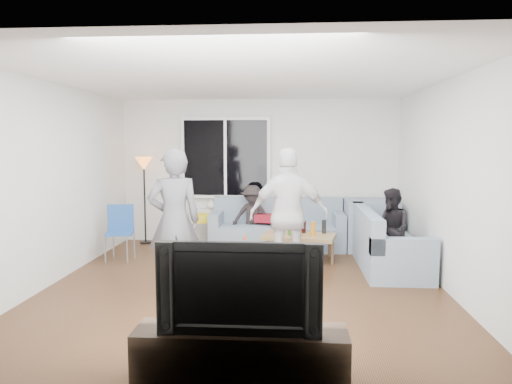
# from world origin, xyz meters

# --- Properties ---
(floor) EXTENTS (5.00, 5.50, 0.04)m
(floor) POSITION_xyz_m (0.00, 0.00, -0.02)
(floor) COLOR #56351C
(floor) RESTS_ON ground
(ceiling) EXTENTS (5.00, 5.50, 0.04)m
(ceiling) POSITION_xyz_m (0.00, 0.00, 2.62)
(ceiling) COLOR white
(ceiling) RESTS_ON ground
(wall_back) EXTENTS (5.00, 0.04, 2.60)m
(wall_back) POSITION_xyz_m (0.00, 2.77, 1.30)
(wall_back) COLOR silver
(wall_back) RESTS_ON ground
(wall_front) EXTENTS (5.00, 0.04, 2.60)m
(wall_front) POSITION_xyz_m (0.00, -2.77, 1.30)
(wall_front) COLOR silver
(wall_front) RESTS_ON ground
(wall_left) EXTENTS (0.04, 5.50, 2.60)m
(wall_left) POSITION_xyz_m (-2.52, 0.00, 1.30)
(wall_left) COLOR silver
(wall_left) RESTS_ON ground
(wall_right) EXTENTS (0.04, 5.50, 2.60)m
(wall_right) POSITION_xyz_m (2.52, 0.00, 1.30)
(wall_right) COLOR silver
(wall_right) RESTS_ON ground
(window_frame) EXTENTS (1.62, 0.06, 1.47)m
(window_frame) POSITION_xyz_m (-0.60, 2.69, 1.55)
(window_frame) COLOR white
(window_frame) RESTS_ON wall_back
(window_glass) EXTENTS (1.50, 0.02, 1.35)m
(window_glass) POSITION_xyz_m (-0.60, 2.65, 1.55)
(window_glass) COLOR black
(window_glass) RESTS_ON window_frame
(window_mullion) EXTENTS (0.05, 0.03, 1.35)m
(window_mullion) POSITION_xyz_m (-0.60, 2.64, 1.55)
(window_mullion) COLOR white
(window_mullion) RESTS_ON window_frame
(radiator) EXTENTS (1.30, 0.12, 0.62)m
(radiator) POSITION_xyz_m (-0.60, 2.65, 0.31)
(radiator) COLOR silver
(radiator) RESTS_ON floor
(potted_plant) EXTENTS (0.23, 0.20, 0.37)m
(potted_plant) POSITION_xyz_m (-0.06, 2.62, 0.81)
(potted_plant) COLOR #285D25
(potted_plant) RESTS_ON radiator
(vase) EXTENTS (0.19, 0.19, 0.19)m
(vase) POSITION_xyz_m (-0.86, 2.62, 0.71)
(vase) COLOR silver
(vase) RESTS_ON radiator
(sofa_back_section) EXTENTS (2.30, 0.85, 0.85)m
(sofa_back_section) POSITION_xyz_m (0.35, 2.27, 0.42)
(sofa_back_section) COLOR gray
(sofa_back_section) RESTS_ON floor
(sofa_right_section) EXTENTS (2.00, 0.85, 0.85)m
(sofa_right_section) POSITION_xyz_m (2.02, 1.08, 0.42)
(sofa_right_section) COLOR gray
(sofa_right_section) RESTS_ON floor
(sofa_corner) EXTENTS (0.85, 0.85, 0.85)m
(sofa_corner) POSITION_xyz_m (1.94, 2.27, 0.42)
(sofa_corner) COLOR gray
(sofa_corner) RESTS_ON floor
(cushion_yellow) EXTENTS (0.46, 0.42, 0.14)m
(cushion_yellow) POSITION_xyz_m (-0.93, 2.25, 0.51)
(cushion_yellow) COLOR gold
(cushion_yellow) RESTS_ON sofa_back_section
(cushion_red) EXTENTS (0.42, 0.37, 0.13)m
(cushion_red) POSITION_xyz_m (0.16, 2.33, 0.51)
(cushion_red) COLOR maroon
(cushion_red) RESTS_ON sofa_back_section
(coffee_table) EXTENTS (1.20, 0.81, 0.40)m
(coffee_table) POSITION_xyz_m (0.71, 1.43, 0.20)
(coffee_table) COLOR #AA8652
(coffee_table) RESTS_ON floor
(pitcher) EXTENTS (0.17, 0.17, 0.17)m
(pitcher) POSITION_xyz_m (0.64, 1.39, 0.49)
(pitcher) COLOR maroon
(pitcher) RESTS_ON coffee_table
(side_chair) EXTENTS (0.48, 0.48, 0.86)m
(side_chair) POSITION_xyz_m (-2.05, 1.17, 0.43)
(side_chair) COLOR #2452A0
(side_chair) RESTS_ON floor
(floor_lamp) EXTENTS (0.32, 0.32, 1.56)m
(floor_lamp) POSITION_xyz_m (-2.05, 2.47, 0.78)
(floor_lamp) COLOR orange
(floor_lamp) RESTS_ON floor
(player_left) EXTENTS (0.74, 0.60, 1.76)m
(player_left) POSITION_xyz_m (-0.84, -0.24, 0.88)
(player_left) COLOR #545359
(player_left) RESTS_ON floor
(player_right) EXTENTS (1.05, 0.47, 1.76)m
(player_right) POSITION_xyz_m (0.56, 0.28, 0.88)
(player_right) COLOR silver
(player_right) RESTS_ON floor
(spectator_right) EXTENTS (0.58, 0.67, 1.18)m
(spectator_right) POSITION_xyz_m (2.02, 0.93, 0.59)
(spectator_right) COLOR black
(spectator_right) RESTS_ON floor
(spectator_back) EXTENTS (0.72, 0.43, 1.09)m
(spectator_back) POSITION_xyz_m (-0.09, 2.30, 0.54)
(spectator_back) COLOR black
(spectator_back) RESTS_ON floor
(tv_console) EXTENTS (1.60, 0.40, 0.44)m
(tv_console) POSITION_xyz_m (0.21, -2.50, 0.22)
(tv_console) COLOR #322419
(tv_console) RESTS_ON floor
(television) EXTENTS (1.20, 0.16, 0.69)m
(television) POSITION_xyz_m (0.21, -2.50, 0.78)
(television) COLOR black
(television) RESTS_ON tv_console
(bottle_b) EXTENTS (0.08, 0.08, 0.25)m
(bottle_b) POSITION_xyz_m (0.58, 1.36, 0.52)
(bottle_b) COLOR #367815
(bottle_b) RESTS_ON coffee_table
(bottle_a) EXTENTS (0.07, 0.07, 0.25)m
(bottle_a) POSITION_xyz_m (0.37, 1.51, 0.52)
(bottle_a) COLOR orange
(bottle_a) RESTS_ON coffee_table
(bottle_d) EXTENTS (0.07, 0.07, 0.22)m
(bottle_d) POSITION_xyz_m (0.93, 1.36, 0.51)
(bottle_d) COLOR orange
(bottle_d) RESTS_ON coffee_table
(bottle_c) EXTENTS (0.07, 0.07, 0.20)m
(bottle_c) POSITION_xyz_m (0.79, 1.58, 0.50)
(bottle_c) COLOR black
(bottle_c) RESTS_ON coffee_table
(bottle_e) EXTENTS (0.07, 0.07, 0.21)m
(bottle_e) POSITION_xyz_m (1.11, 1.57, 0.51)
(bottle_e) COLOR black
(bottle_e) RESTS_ON coffee_table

